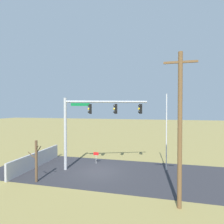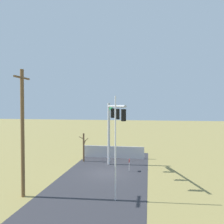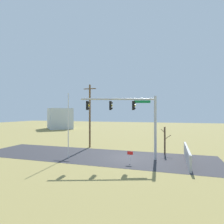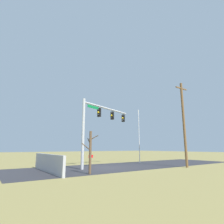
{
  "view_description": "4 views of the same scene",
  "coord_description": "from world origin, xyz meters",
  "px_view_note": "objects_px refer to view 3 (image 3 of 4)",
  "views": [
    {
      "loc": [
        -5.14,
        16.09,
        5.89
      ],
      "look_at": [
        -0.9,
        -1.51,
        5.51
      ],
      "focal_mm": 29.18,
      "sensor_mm": 36.0,
      "label": 1
    },
    {
      "loc": [
        -21.32,
        -4.1,
        6.57
      ],
      "look_at": [
        -0.75,
        -0.7,
        5.98
      ],
      "focal_mm": 36.1,
      "sensor_mm": 36.0,
      "label": 2
    },
    {
      "loc": [
        4.95,
        -20.55,
        5.05
      ],
      "look_at": [
        -0.95,
        -1.92,
        5.13
      ],
      "focal_mm": 30.34,
      "sensor_mm": 36.0,
      "label": 3
    },
    {
      "loc": [
        11.17,
        16.62,
        2.02
      ],
      "look_at": [
        -0.73,
        -0.48,
        6.07
      ],
      "focal_mm": 29.49,
      "sensor_mm": 36.0,
      "label": 4
    }
  ],
  "objects_px": {
    "bare_tree": "(165,140)",
    "distant_building": "(60,118)",
    "flagpole": "(68,125)",
    "open_sign": "(130,155)",
    "utility_pole": "(90,115)",
    "signal_mast": "(133,114)"
  },
  "relations": [
    {
      "from": "bare_tree",
      "to": "distant_building",
      "type": "xyz_separation_m",
      "value": [
        -33.2,
        28.28,
        1.5
      ]
    },
    {
      "from": "flagpole",
      "to": "open_sign",
      "type": "relative_size",
      "value": 5.95
    },
    {
      "from": "utility_pole",
      "to": "distant_building",
      "type": "xyz_separation_m",
      "value": [
        -22.56,
        26.92,
        -1.53
      ]
    },
    {
      "from": "utility_pole",
      "to": "open_sign",
      "type": "relative_size",
      "value": 7.51
    },
    {
      "from": "open_sign",
      "to": "flagpole",
      "type": "bearing_deg",
      "value": 177.33
    },
    {
      "from": "signal_mast",
      "to": "open_sign",
      "type": "relative_size",
      "value": 6.3
    },
    {
      "from": "flagpole",
      "to": "bare_tree",
      "type": "distance_m",
      "value": 11.71
    },
    {
      "from": "utility_pole",
      "to": "open_sign",
      "type": "height_order",
      "value": "utility_pole"
    },
    {
      "from": "flagpole",
      "to": "utility_pole",
      "type": "xyz_separation_m",
      "value": [
        -0.38,
        6.68,
        1.13
      ]
    },
    {
      "from": "flagpole",
      "to": "utility_pole",
      "type": "relative_size",
      "value": 0.79
    },
    {
      "from": "signal_mast",
      "to": "bare_tree",
      "type": "distance_m",
      "value": 6.02
    },
    {
      "from": "signal_mast",
      "to": "bare_tree",
      "type": "height_order",
      "value": "signal_mast"
    },
    {
      "from": "signal_mast",
      "to": "flagpole",
      "type": "height_order",
      "value": "flagpole"
    },
    {
      "from": "signal_mast",
      "to": "flagpole",
      "type": "bearing_deg",
      "value": -169.3
    },
    {
      "from": "signal_mast",
      "to": "flagpole",
      "type": "relative_size",
      "value": 1.06
    },
    {
      "from": "flagpole",
      "to": "utility_pole",
      "type": "distance_m",
      "value": 6.78
    },
    {
      "from": "utility_pole",
      "to": "bare_tree",
      "type": "xyz_separation_m",
      "value": [
        10.64,
        -1.37,
        -3.03
      ]
    },
    {
      "from": "utility_pole",
      "to": "open_sign",
      "type": "distance_m",
      "value": 10.97
    },
    {
      "from": "signal_mast",
      "to": "open_sign",
      "type": "distance_m",
      "value": 4.38
    },
    {
      "from": "utility_pole",
      "to": "signal_mast",
      "type": "bearing_deg",
      "value": -35.53
    },
    {
      "from": "flagpole",
      "to": "open_sign",
      "type": "bearing_deg",
      "value": -2.67
    },
    {
      "from": "distant_building",
      "to": "signal_mast",
      "type": "bearing_deg",
      "value": -179.51
    }
  ]
}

